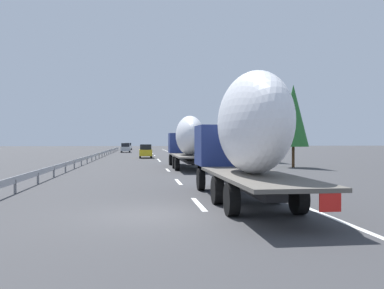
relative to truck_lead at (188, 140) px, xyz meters
The scene contains 23 objects.
ground_plane 19.23m from the truck_lead, 10.88° to the left, with size 260.00×260.00×0.00m, color #38383A.
lane_stripe_0 19.51m from the truck_lead, behind, with size 3.20×0.20×0.01m, color white.
lane_stripe_1 11.41m from the truck_lead, behind, with size 3.20×0.20×0.01m, color white.
lane_stripe_2 3.43m from the truck_lead, 130.99° to the left, with size 3.20×0.20×0.01m, color white.
lane_stripe_3 13.43m from the truck_lead, ahead, with size 3.20×0.20×0.01m, color white.
lane_stripe_4 17.31m from the truck_lead, ahead, with size 3.20×0.20×0.01m, color white.
lane_stripe_5 30.78m from the truck_lead, ahead, with size 3.20×0.20×0.01m, color white.
lane_stripe_6 42.62m from the truck_lead, ahead, with size 3.20×0.20×0.01m, color white.
lane_stripe_7 54.82m from the truck_lead, ahead, with size 3.20×0.20×0.01m, color white.
lane_stripe_8 60.80m from the truck_lead, ahead, with size 3.20×0.20×0.01m, color white.
lane_stripe_9 64.51m from the truck_lead, ahead, with size 3.20×0.20×0.01m, color white.
edge_line_right 23.93m from the truck_lead, ahead, with size 110.00×0.20×0.01m, color white.
truck_lead is the anchor object (origin of this frame).
truck_trailing 19.19m from the truck_lead, behind, with size 12.00×2.55×4.82m.
car_silver_hatch 48.88m from the truck_lead, ahead, with size 4.58×1.83×1.89m.
car_yellow_coupe 21.90m from the truck_lead, ahead, with size 4.29×1.73×1.87m.
car_white_van 72.23m from the truck_lead, ahead, with size 4.71×1.85×1.80m.
road_sign 15.24m from the truck_lead, 11.74° to the right, with size 0.10×0.90×2.97m.
tree_0 16.09m from the truck_lead, 29.05° to the right, with size 3.19×3.19×7.21m.
tree_1 9.74m from the truck_lead, 87.91° to the right, with size 2.69×2.69×7.36m.
tree_2 60.34m from the truck_lead, ahead, with size 3.57×3.57×6.22m.
tree_3 13.45m from the truck_lead, 44.20° to the right, with size 3.02×3.02×7.65m.
guardrail_median 23.83m from the truck_lead, 23.84° to the left, with size 94.00×0.10×0.76m.
Camera 1 is at (-12.92, 0.32, 2.37)m, focal length 37.87 mm.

